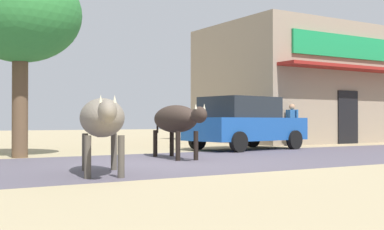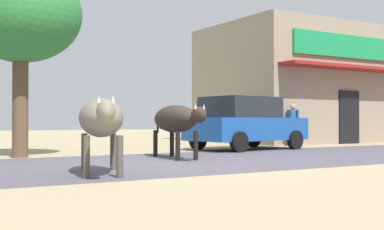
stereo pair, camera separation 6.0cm
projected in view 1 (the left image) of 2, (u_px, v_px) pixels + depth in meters
name	position (u px, v px, depth m)	size (l,w,h in m)	color
ground	(165.00, 162.00, 11.20)	(80.00, 80.00, 0.00)	tan
asphalt_road	(165.00, 162.00, 11.20)	(72.00, 5.59, 0.00)	#57505D
storefront_right_club	(308.00, 86.00, 23.09)	(8.84, 6.55, 4.92)	gray
roadside_tree	(20.00, 15.00, 12.61)	(2.98, 2.98, 4.72)	brown
parked_hatchback_car	(244.00, 123.00, 16.12)	(4.06, 2.43, 1.64)	#194995
cow_near_brown	(102.00, 119.00, 8.63)	(1.34, 2.62, 1.28)	gray
cow_far_dark	(176.00, 119.00, 12.28)	(0.92, 2.86, 1.28)	#30251E
pedestrian_by_shop	(292.00, 122.00, 18.35)	(0.40, 0.61, 1.51)	#262633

